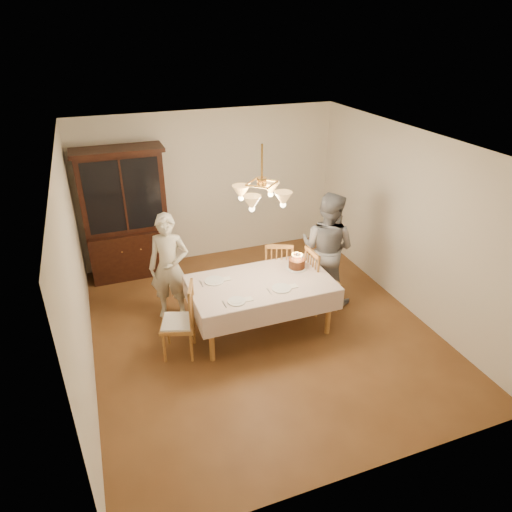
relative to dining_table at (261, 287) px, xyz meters
name	(u,v)px	position (x,y,z in m)	size (l,w,h in m)	color
ground	(261,328)	(0.00, 0.00, -0.68)	(5.00, 5.00, 0.00)	brown
room_shell	(262,225)	(0.00, 0.00, 0.90)	(5.00, 5.00, 5.00)	white
dining_table	(261,287)	(0.00, 0.00, 0.00)	(1.90, 1.10, 0.76)	#98622C
china_hutch	(126,217)	(-1.49, 2.25, 0.36)	(1.38, 0.54, 2.16)	black
chair_far_side	(278,272)	(0.54, 0.67, -0.24)	(0.57, 0.56, 1.00)	#98622C
chair_left_end	(179,324)	(-1.16, -0.13, -0.23)	(0.54, 0.55, 1.00)	#98622C
chair_right_end	(321,283)	(1.01, 0.17, -0.24)	(0.44, 0.45, 1.00)	#98622C
elderly_woman	(169,268)	(-1.09, 0.76, 0.11)	(0.58, 0.38, 1.58)	beige
adult_in_grey	(327,248)	(1.20, 0.40, 0.18)	(0.84, 0.66, 1.73)	slate
birthday_cake	(297,264)	(0.60, 0.18, 0.14)	(0.30, 0.30, 0.22)	white
place_setting_near_left	(238,301)	(-0.45, -0.35, 0.08)	(0.37, 0.23, 0.02)	white
place_setting_near_right	(282,288)	(0.20, -0.26, 0.08)	(0.40, 0.25, 0.02)	white
place_setting_far_left	(215,281)	(-0.57, 0.23, 0.08)	(0.41, 0.27, 0.02)	white
chandelier	(262,195)	(0.00, 0.00, 1.29)	(0.62, 0.62, 0.73)	#BF8C3F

